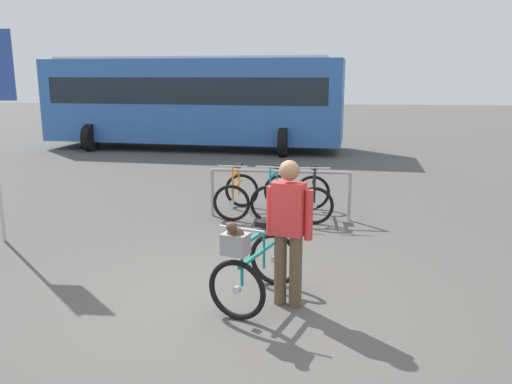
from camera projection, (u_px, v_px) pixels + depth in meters
The scene contains 8 objects.
ground_plane at pixel (233, 304), 5.88m from camera, with size 80.00×80.00×0.00m, color #514F4C.
bike_rack_rail at pixel (280, 183), 9.26m from camera, with size 2.51×0.13×0.88m.
racked_bike_orange at pixel (237, 194), 9.59m from camera, with size 0.71×1.15×0.98m.
racked_bike_teal at pixel (275, 196), 9.50m from camera, with size 0.82×1.18×0.97m.
racked_bike_black at pixel (314, 197), 9.42m from camera, with size 0.69×1.10×0.97m.
featured_bicycle at pixel (253, 264), 5.75m from camera, with size 0.98×1.26×1.09m.
person_with_featured_bike at pixel (289, 227), 5.67m from camera, with size 0.51×0.29×1.64m.
bus_distant at pixel (194, 98), 17.75m from camera, with size 10.19×4.00×3.08m.
Camera 1 is at (0.80, -5.41, 2.53)m, focal length 36.72 mm.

